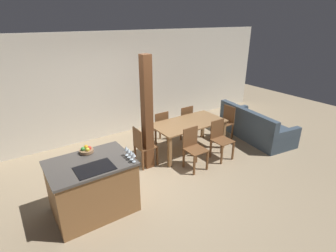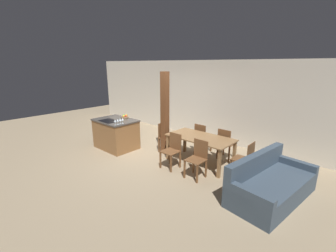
{
  "view_description": "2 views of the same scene",
  "coord_description": "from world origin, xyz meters",
  "px_view_note": "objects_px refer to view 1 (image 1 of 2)",
  "views": [
    {
      "loc": [
        -2.17,
        -3.87,
        3.0
      ],
      "look_at": [
        0.6,
        0.2,
        0.95
      ],
      "focal_mm": 28.0,
      "sensor_mm": 36.0,
      "label": 1
    },
    {
      "loc": [
        4.52,
        -4.15,
        2.57
      ],
      "look_at": [
        0.6,
        0.2,
        0.95
      ],
      "focal_mm": 24.0,
      "sensor_mm": 36.0,
      "label": 2
    }
  ],
  "objects_px": {
    "dining_chair_near_left": "(194,148)",
    "couch": "(255,128)",
    "wine_glass_near": "(134,155)",
    "dining_chair_foot_end": "(225,122)",
    "wine_glass_middle": "(131,153)",
    "wine_glass_far": "(129,150)",
    "dining_chair_far_right": "(184,121)",
    "timber_post": "(147,115)",
    "kitchen_island": "(93,186)",
    "dining_chair_near_right": "(220,139)",
    "dining_chair_head_end": "(143,146)",
    "fruit_bowl": "(86,150)",
    "dining_chair_far_left": "(159,127)",
    "wine_glass_end": "(126,148)",
    "dining_table": "(188,126)"
  },
  "relations": [
    {
      "from": "timber_post",
      "to": "dining_chair_near_left",
      "type": "bearing_deg",
      "value": -36.31
    },
    {
      "from": "wine_glass_middle",
      "to": "dining_chair_foot_end",
      "type": "height_order",
      "value": "wine_glass_middle"
    },
    {
      "from": "fruit_bowl",
      "to": "dining_chair_near_left",
      "type": "height_order",
      "value": "fruit_bowl"
    },
    {
      "from": "fruit_bowl",
      "to": "timber_post",
      "type": "xyz_separation_m",
      "value": [
        1.38,
        0.37,
        0.22
      ]
    },
    {
      "from": "wine_glass_end",
      "to": "dining_chair_near_left",
      "type": "xyz_separation_m",
      "value": [
        1.65,
        0.27,
        -0.58
      ]
    },
    {
      "from": "wine_glass_near",
      "to": "dining_chair_far_left",
      "type": "xyz_separation_m",
      "value": [
        1.65,
        1.87,
        -0.58
      ]
    },
    {
      "from": "wine_glass_middle",
      "to": "dining_chair_near_right",
      "type": "xyz_separation_m",
      "value": [
        2.42,
        0.44,
        -0.58
      ]
    },
    {
      "from": "wine_glass_far",
      "to": "timber_post",
      "type": "height_order",
      "value": "timber_post"
    },
    {
      "from": "fruit_bowl",
      "to": "timber_post",
      "type": "relative_size",
      "value": 0.1
    },
    {
      "from": "wine_glass_near",
      "to": "wine_glass_middle",
      "type": "bearing_deg",
      "value": 90.0
    },
    {
      "from": "fruit_bowl",
      "to": "wine_glass_near",
      "type": "height_order",
      "value": "wine_glass_near"
    },
    {
      "from": "dining_chair_near_right",
      "to": "kitchen_island",
      "type": "bearing_deg",
      "value": -177.54
    },
    {
      "from": "kitchen_island",
      "to": "dining_chair_head_end",
      "type": "distance_m",
      "value": 1.59
    },
    {
      "from": "wine_glass_middle",
      "to": "timber_post",
      "type": "xyz_separation_m",
      "value": [
        0.87,
        1.01,
        0.14
      ]
    },
    {
      "from": "wine_glass_end",
      "to": "timber_post",
      "type": "bearing_deg",
      "value": 43.82
    },
    {
      "from": "wine_glass_near",
      "to": "couch",
      "type": "distance_m",
      "value": 4.14
    },
    {
      "from": "dining_chair_head_end",
      "to": "dining_chair_foot_end",
      "type": "height_order",
      "value": "same"
    },
    {
      "from": "dining_chair_near_left",
      "to": "couch",
      "type": "bearing_deg",
      "value": 6.59
    },
    {
      "from": "wine_glass_near",
      "to": "dining_chair_near_right",
      "type": "bearing_deg",
      "value": 12.18
    },
    {
      "from": "dining_chair_near_left",
      "to": "couch",
      "type": "relative_size",
      "value": 0.42
    },
    {
      "from": "wine_glass_middle",
      "to": "dining_chair_far_right",
      "type": "distance_m",
      "value": 3.07
    },
    {
      "from": "wine_glass_far",
      "to": "dining_chair_near_left",
      "type": "distance_m",
      "value": 1.78
    },
    {
      "from": "dining_table",
      "to": "couch",
      "type": "height_order",
      "value": "couch"
    },
    {
      "from": "wine_glass_end",
      "to": "kitchen_island",
      "type": "bearing_deg",
      "value": 166.21
    },
    {
      "from": "dining_chair_near_right",
      "to": "wine_glass_near",
      "type": "bearing_deg",
      "value": -167.82
    },
    {
      "from": "dining_chair_foot_end",
      "to": "timber_post",
      "type": "distance_m",
      "value": 2.5
    },
    {
      "from": "wine_glass_far",
      "to": "dining_table",
      "type": "xyz_separation_m",
      "value": [
        2.04,
        1.03,
        -0.41
      ]
    },
    {
      "from": "fruit_bowl",
      "to": "dining_chair_near_left",
      "type": "xyz_separation_m",
      "value": [
        2.16,
        -0.2,
        -0.49
      ]
    },
    {
      "from": "wine_glass_near",
      "to": "dining_chair_foot_end",
      "type": "distance_m",
      "value": 3.53
    },
    {
      "from": "wine_glass_far",
      "to": "couch",
      "type": "relative_size",
      "value": 0.08
    },
    {
      "from": "wine_glass_far",
      "to": "dining_chair_far_left",
      "type": "relative_size",
      "value": 0.19
    },
    {
      "from": "dining_chair_far_left",
      "to": "timber_post",
      "type": "relative_size",
      "value": 0.37
    },
    {
      "from": "wine_glass_far",
      "to": "timber_post",
      "type": "distance_m",
      "value": 1.28
    },
    {
      "from": "dining_chair_far_right",
      "to": "timber_post",
      "type": "relative_size",
      "value": 0.37
    },
    {
      "from": "timber_post",
      "to": "dining_chair_near_right",
      "type": "bearing_deg",
      "value": -20.18
    },
    {
      "from": "timber_post",
      "to": "couch",
      "type": "bearing_deg",
      "value": -5.5
    },
    {
      "from": "wine_glass_middle",
      "to": "dining_chair_far_left",
      "type": "distance_m",
      "value": 2.5
    },
    {
      "from": "wine_glass_near",
      "to": "dining_table",
      "type": "xyz_separation_m",
      "value": [
        2.04,
        1.2,
        -0.41
      ]
    },
    {
      "from": "dining_chair_near_left",
      "to": "wine_glass_middle",
      "type": "bearing_deg",
      "value": -165.11
    },
    {
      "from": "dining_chair_foot_end",
      "to": "couch",
      "type": "relative_size",
      "value": 0.42
    },
    {
      "from": "fruit_bowl",
      "to": "dining_chair_near_right",
      "type": "xyz_separation_m",
      "value": [
        2.93,
        -0.2,
        -0.49
      ]
    },
    {
      "from": "kitchen_island",
      "to": "wine_glass_far",
      "type": "distance_m",
      "value": 0.85
    },
    {
      "from": "dining_chair_far_left",
      "to": "dining_chair_head_end",
      "type": "xyz_separation_m",
      "value": [
        -0.84,
        -0.67,
        0.0
      ]
    },
    {
      "from": "wine_glass_near",
      "to": "dining_chair_far_left",
      "type": "bearing_deg",
      "value": 48.62
    },
    {
      "from": "dining_table",
      "to": "wine_glass_near",
      "type": "bearing_deg",
      "value": -149.54
    },
    {
      "from": "dining_chair_near_left",
      "to": "dining_chair_far_right",
      "type": "xyz_separation_m",
      "value": [
        0.77,
        1.35,
        0.0
      ]
    },
    {
      "from": "kitchen_island",
      "to": "dining_chair_near_right",
      "type": "bearing_deg",
      "value": 2.46
    },
    {
      "from": "dining_table",
      "to": "dining_chair_head_end",
      "type": "bearing_deg",
      "value": 180.0
    },
    {
      "from": "couch",
      "to": "dining_chair_near_right",
      "type": "bearing_deg",
      "value": 107.86
    },
    {
      "from": "dining_chair_near_right",
      "to": "timber_post",
      "type": "bearing_deg",
      "value": 159.82
    }
  ]
}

